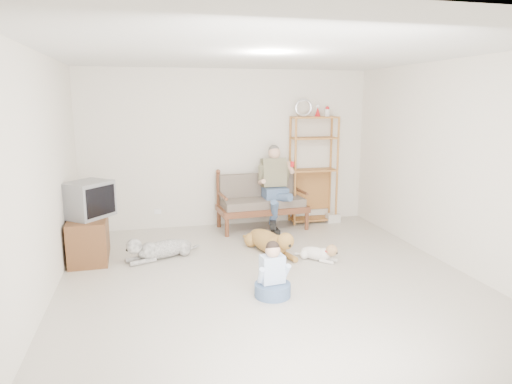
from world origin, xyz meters
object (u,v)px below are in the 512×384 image
object	(u,v)px
tv_stand	(88,238)
golden_retriever	(271,242)
loveseat	(261,200)
etagere	(313,169)

from	to	relation	value
tv_stand	golden_retriever	distance (m)	2.55
loveseat	etagere	size ratio (longest dim) A/B	0.70
golden_retriever	tv_stand	bearing A→B (deg)	158.11
loveseat	golden_retriever	bearing A→B (deg)	-102.08
loveseat	etagere	bearing A→B (deg)	5.44
loveseat	etagere	xyz separation A→B (m)	(1.00, 0.16, 0.49)
loveseat	golden_retriever	world-z (taller)	loveseat
tv_stand	golden_retriever	bearing A→B (deg)	-9.57
loveseat	golden_retriever	size ratio (longest dim) A/B	1.17
loveseat	tv_stand	size ratio (longest dim) A/B	1.68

